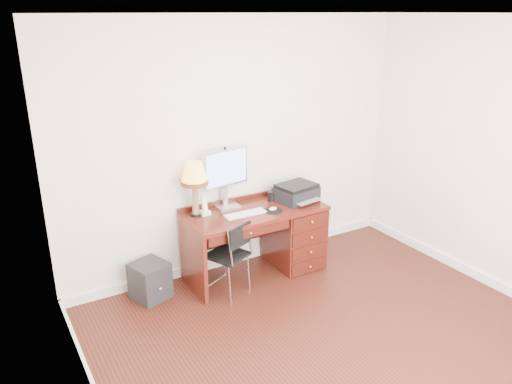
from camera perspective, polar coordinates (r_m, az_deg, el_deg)
ground at (r=4.61m, az=9.10°, el=-16.41°), size 4.00×4.00×0.00m
room_shell at (r=4.99m, az=4.47°, el=-12.37°), size 4.00×4.00×4.00m
desk at (r=5.54m, az=2.77°, el=-4.60°), size 1.50×0.67×0.75m
monitor at (r=5.21m, az=-3.44°, el=2.41°), size 0.55×0.22×0.63m
keyboard at (r=5.12m, az=-1.23°, el=-2.51°), size 0.45×0.13×0.02m
mouse_pad at (r=5.22m, az=1.93°, el=-2.05°), size 0.20×0.20×0.04m
printer at (r=5.48m, az=4.64°, el=-0.06°), size 0.48×0.40×0.19m
leg_lamp at (r=5.00m, az=-7.06°, el=1.76°), size 0.28×0.28×0.57m
phone at (r=5.13m, az=-5.92°, el=-1.96°), size 0.11×0.11×0.20m
pen_cup at (r=5.47m, az=1.75°, el=-0.51°), size 0.08×0.08×0.10m
chair at (r=4.99m, az=-3.03°, el=-6.84°), size 0.47×0.48×0.77m
equipment_box at (r=5.16m, az=-12.02°, el=-9.87°), size 0.41×0.41×0.38m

